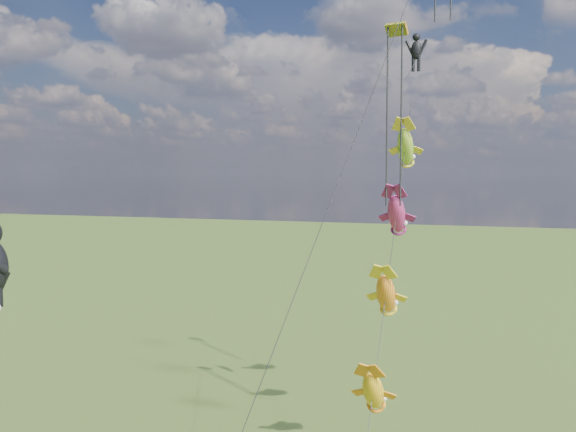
% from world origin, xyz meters
% --- Properties ---
extents(fish_windsock_rig, '(1.19, 15.96, 17.28)m').
position_xyz_m(fish_windsock_rig, '(12.12, 11.84, 9.69)').
color(fish_windsock_rig, brown).
rests_on(fish_windsock_rig, ground).
extents(parafoil_rig, '(6.52, 16.68, 27.73)m').
position_xyz_m(parafoil_rig, '(12.78, 12.79, 19.12)').
color(parafoil_rig, brown).
rests_on(parafoil_rig, ground).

